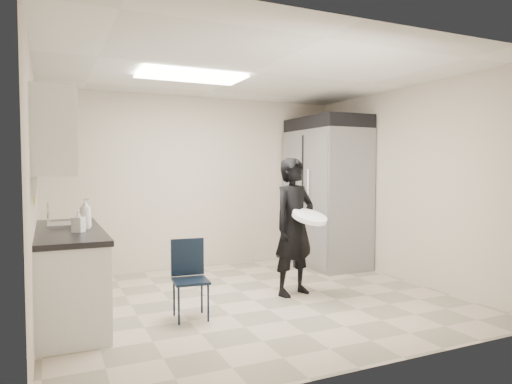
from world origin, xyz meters
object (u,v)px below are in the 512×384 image
lower_counter (69,276)px  man_tuxedo (294,227)px  commercial_fridge (327,198)px  folding_chair (191,281)px

lower_counter → man_tuxedo: size_ratio=1.16×
commercial_fridge → folding_chair: commercial_fridge is taller
commercial_fridge → man_tuxedo: 1.81m
lower_counter → folding_chair: (1.11, -0.53, -0.05)m
commercial_fridge → folding_chair: 3.19m
folding_chair → man_tuxedo: bearing=19.5°
lower_counter → commercial_fridge: size_ratio=0.90×
lower_counter → man_tuxedo: bearing=-4.1°
man_tuxedo → commercial_fridge: bearing=29.3°
folding_chair → man_tuxedo: size_ratio=0.47×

